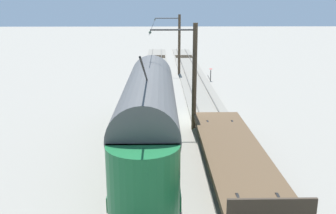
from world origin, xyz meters
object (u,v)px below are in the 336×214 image
at_px(vintage_streetcar, 149,112).
at_px(catenary_pole_mid_near, 193,75).
at_px(flatcar_adjacent, 234,153).
at_px(switch_stand, 211,74).
at_px(catenary_pole_foreground, 178,43).

bearing_deg(vintage_streetcar, catenary_pole_mid_near, -123.82).
distance_m(flatcar_adjacent, switch_stand, 21.24).
bearing_deg(flatcar_adjacent, switch_stand, -94.42).
bearing_deg(switch_stand, catenary_pole_foreground, -50.53).
xyz_separation_m(flatcar_adjacent, catenary_pole_foreground, (1.47, -24.95, 2.55)).
xyz_separation_m(flatcar_adjacent, catenary_pole_mid_near, (1.47, -6.00, 2.55)).
bearing_deg(catenary_pole_mid_near, catenary_pole_foreground, -90.00).
distance_m(vintage_streetcar, flatcar_adjacent, 4.79).
bearing_deg(switch_stand, catenary_pole_mid_near, 78.41).
distance_m(catenary_pole_foreground, switch_stand, 5.60).
bearing_deg(switch_stand, vintage_streetcar, 73.37).
height_order(flatcar_adjacent, catenary_pole_mid_near, catenary_pole_mid_near).
bearing_deg(catenary_pole_mid_near, switch_stand, -101.59).
relative_size(vintage_streetcar, catenary_pole_mid_near, 2.39).
xyz_separation_m(vintage_streetcar, flatcar_adjacent, (-4.04, 2.17, -1.39)).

